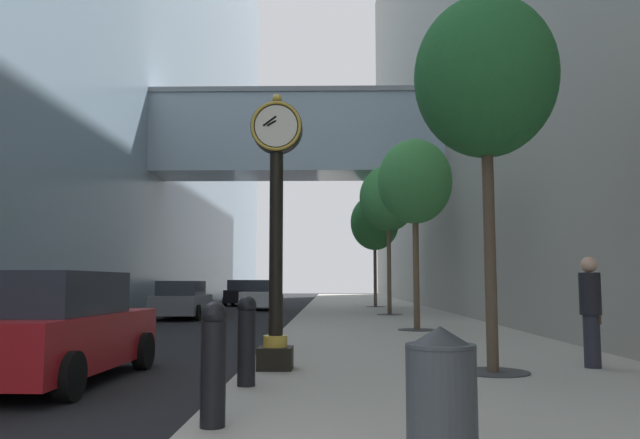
{
  "coord_description": "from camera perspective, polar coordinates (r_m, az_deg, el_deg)",
  "views": [
    {
      "loc": [
        1.43,
        -2.73,
        1.52
      ],
      "look_at": [
        1.02,
        20.49,
        3.83
      ],
      "focal_mm": 35.25,
      "sensor_mm": 36.0,
      "label": 1
    }
  ],
  "objects": [
    {
      "name": "bollard_fourth",
      "position": [
        13.33,
        -3.91,
        -8.93
      ],
      "size": [
        0.25,
        0.25,
        1.19
      ],
      "color": "black",
      "rests_on": "sidewalk_right"
    },
    {
      "name": "trash_bin",
      "position": [
        4.87,
        10.96,
        -15.5
      ],
      "size": [
        0.53,
        0.53,
        1.05
      ],
      "color": "#383D42",
      "rests_on": "sidewalk_right"
    },
    {
      "name": "street_tree_mid_near",
      "position": [
        18.69,
        8.6,
        3.34
      ],
      "size": [
        2.17,
        2.17,
        5.57
      ],
      "color": "#333335",
      "rests_on": "sidewalk_right"
    },
    {
      "name": "car_grey_mid",
      "position": [
        26.82,
        -12.41,
        -7.17
      ],
      "size": [
        2.13,
        4.56,
        1.56
      ],
      "color": "slate",
      "rests_on": "ground"
    },
    {
      "name": "car_white_near",
      "position": [
        34.82,
        -5.4,
        -6.87
      ],
      "size": [
        2.04,
        4.34,
        1.62
      ],
      "color": "silver",
      "rests_on": "ground"
    },
    {
      "name": "bollard_nearest",
      "position": [
        6.27,
        -9.64,
        -12.53
      ],
      "size": [
        0.25,
        0.25,
        1.19
      ],
      "color": "black",
      "rests_on": "sidewalk_right"
    },
    {
      "name": "car_black_far",
      "position": [
        40.95,
        -6.98,
        -6.66
      ],
      "size": [
        2.11,
        4.31,
        1.65
      ],
      "color": "black",
      "rests_on": "ground"
    },
    {
      "name": "sidewalk_right",
      "position": [
        32.82,
        4.5,
        -8.2
      ],
      "size": [
        6.79,
        80.0,
        0.14
      ],
      "primitive_type": "cube",
      "color": "#9E998E",
      "rests_on": "ground"
    },
    {
      "name": "street_clock",
      "position": [
        10.18,
        -4.0,
        0.38
      ],
      "size": [
        0.84,
        0.55,
        4.47
      ],
      "color": "black",
      "rests_on": "sidewalk_right"
    },
    {
      "name": "pedestrian_walking",
      "position": [
        11.19,
        23.36,
        -7.41
      ],
      "size": [
        0.48,
        0.52,
        1.79
      ],
      "color": "#23232D",
      "rests_on": "sidewalk_right"
    },
    {
      "name": "ground_plane",
      "position": [
        29.8,
        -1.76,
        -8.61
      ],
      "size": [
        110.0,
        110.0,
        0.0
      ],
      "primitive_type": "plane",
      "color": "black",
      "rests_on": "ground"
    },
    {
      "name": "street_tree_near",
      "position": [
        10.59,
        14.77,
        12.24
      ],
      "size": [
        2.26,
        2.26,
        5.93
      ],
      "color": "#333335",
      "rests_on": "sidewalk_right"
    },
    {
      "name": "street_tree_far",
      "position": [
        35.56,
        4.99,
        -0.29
      ],
      "size": [
        2.72,
        2.72,
        6.3
      ],
      "color": "#333335",
      "rests_on": "sidewalk_right"
    },
    {
      "name": "bollard_second",
      "position": [
        8.61,
        -6.67,
        -10.69
      ],
      "size": [
        0.25,
        0.25,
        1.19
      ],
      "color": "black",
      "rests_on": "sidewalk_right"
    },
    {
      "name": "car_red_trailing",
      "position": [
        10.43,
        -23.04,
        -9.13
      ],
      "size": [
        2.08,
        4.38,
        1.67
      ],
      "color": "#AD191E",
      "rests_on": "ground"
    },
    {
      "name": "street_tree_mid_far",
      "position": [
        27.16,
        6.22,
        1.89
      ],
      "size": [
        2.48,
        2.48,
        6.4
      ],
      "color": "#333335",
      "rests_on": "sidewalk_right"
    }
  ]
}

